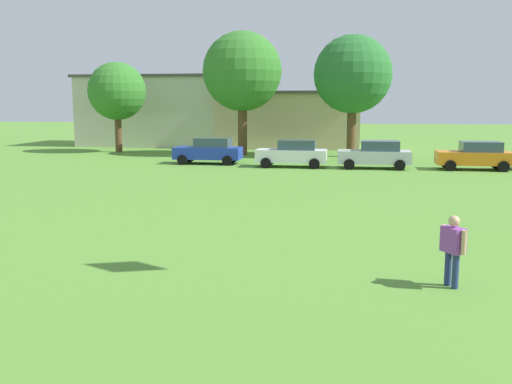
% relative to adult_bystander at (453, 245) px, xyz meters
% --- Properties ---
extents(ground_plane, '(160.00, 160.00, 0.00)m').
position_rel_adult_bystander_xyz_m(ground_plane, '(-5.80, 16.52, -0.94)').
color(ground_plane, '#568C33').
extents(adult_bystander, '(0.52, 0.66, 1.59)m').
position_rel_adult_bystander_xyz_m(adult_bystander, '(0.00, 0.00, 0.00)').
color(adult_bystander, navy).
rests_on(adult_bystander, ground).
extents(parked_car_blue_0, '(4.30, 2.02, 1.68)m').
position_rel_adult_bystander_xyz_m(parked_car_blue_0, '(-11.21, 24.28, -0.09)').
color(parked_car_blue_0, '#1E38AD').
rests_on(parked_car_blue_0, ground).
extents(parked_car_white_1, '(4.30, 2.02, 1.68)m').
position_rel_adult_bystander_xyz_m(parked_car_white_1, '(-5.68, 23.20, -0.09)').
color(parked_car_white_1, white).
rests_on(parked_car_white_1, ground).
extents(parked_car_silver_2, '(4.30, 2.02, 1.68)m').
position_rel_adult_bystander_xyz_m(parked_car_silver_2, '(-0.70, 23.18, -0.09)').
color(parked_car_silver_2, silver).
rests_on(parked_car_silver_2, ground).
extents(parked_car_orange_3, '(4.30, 2.02, 1.68)m').
position_rel_adult_bystander_xyz_m(parked_car_orange_3, '(5.11, 23.38, -0.09)').
color(parked_car_orange_3, orange).
rests_on(parked_car_orange_3, ground).
extents(tree_far_left, '(4.54, 4.54, 7.08)m').
position_rel_adult_bystander_xyz_m(tree_far_left, '(-20.45, 31.94, 3.84)').
color(tree_far_left, brown).
rests_on(tree_far_left, ground).
extents(tree_center, '(5.87, 5.87, 9.15)m').
position_rel_adult_bystander_xyz_m(tree_center, '(-10.22, 30.90, 5.23)').
color(tree_center, brown).
rests_on(tree_center, ground).
extents(tree_far_right, '(5.61, 5.61, 8.74)m').
position_rel_adult_bystander_xyz_m(tree_far_right, '(-2.14, 30.75, 4.96)').
color(tree_far_right, brown).
rests_on(tree_far_right, ground).
extents(house_left, '(14.15, 8.00, 6.33)m').
position_rel_adult_bystander_xyz_m(house_left, '(-19.56, 40.22, 2.23)').
color(house_left, beige).
rests_on(house_left, ground).
extents(house_right, '(12.57, 8.99, 4.88)m').
position_rel_adult_bystander_xyz_m(house_right, '(-7.48, 40.22, 1.51)').
color(house_right, beige).
rests_on(house_right, ground).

